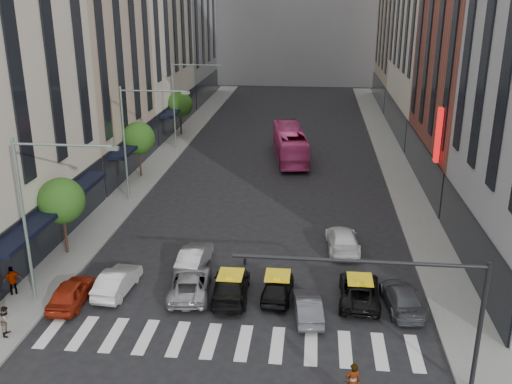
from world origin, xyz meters
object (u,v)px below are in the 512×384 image
(streetlamp_mid, at_px, (135,129))
(car_red, at_px, (71,292))
(bus, at_px, (290,144))
(pedestrian_near, at_px, (6,320))
(streetlamp_far, at_px, (182,94))
(taxi_center, at_px, (277,287))
(taxi_left, at_px, (231,286))
(pedestrian_far, at_px, (13,281))
(streetlamp_near, at_px, (39,201))
(car_white_front, at_px, (117,281))

(streetlamp_mid, bearing_deg, car_red, -86.32)
(bus, xyz_separation_m, pedestrian_near, (-12.08, -32.62, -0.66))
(pedestrian_near, bearing_deg, streetlamp_far, -15.82)
(taxi_center, bearing_deg, car_red, 12.54)
(streetlamp_mid, relative_size, streetlamp_far, 1.00)
(streetlamp_far, relative_size, taxi_left, 1.90)
(taxi_center, bearing_deg, bus, -85.44)
(streetlamp_far, distance_m, pedestrian_far, 31.93)
(streetlamp_mid, bearing_deg, streetlamp_near, -90.00)
(streetlamp_near, bearing_deg, taxi_left, 10.15)
(car_red, bearing_deg, bus, -110.79)
(pedestrian_near, xyz_separation_m, pedestrian_far, (-1.66, 3.74, 0.06))
(pedestrian_far, bearing_deg, car_red, 141.29)
(taxi_center, height_order, pedestrian_near, pedestrian_near)
(pedestrian_near, relative_size, pedestrian_far, 0.92)
(streetlamp_near, height_order, car_white_front, streetlamp_near)
(car_white_front, xyz_separation_m, pedestrian_far, (-5.49, -1.10, 0.30))
(streetlamp_near, distance_m, car_red, 5.33)
(car_red, distance_m, pedestrian_near, 3.81)
(bus, relative_size, pedestrian_far, 6.80)
(car_red, distance_m, car_white_front, 2.52)
(taxi_center, bearing_deg, streetlamp_mid, -46.40)
(car_red, bearing_deg, car_white_front, -145.07)
(car_red, height_order, pedestrian_far, pedestrian_far)
(car_red, distance_m, pedestrian_far, 3.50)
(streetlamp_mid, relative_size, taxi_left, 1.90)
(bus, distance_m, pedestrian_near, 34.79)
(car_white_front, relative_size, pedestrian_near, 2.68)
(car_white_front, bearing_deg, streetlamp_far, -80.09)
(taxi_left, xyz_separation_m, bus, (1.89, 27.74, 0.88))
(car_red, bearing_deg, taxi_left, -171.13)
(streetlamp_mid, relative_size, car_red, 2.27)
(car_red, xyz_separation_m, pedestrian_near, (-1.80, -3.35, 0.24))
(car_white_front, height_order, pedestrian_near, pedestrian_near)
(taxi_left, bearing_deg, taxi_center, -177.44)
(car_white_front, bearing_deg, streetlamp_mid, -73.84)
(streetlamp_far, height_order, pedestrian_near, streetlamp_far)
(car_red, bearing_deg, pedestrian_near, 60.32)
(streetlamp_far, height_order, car_white_front, streetlamp_far)
(bus, relative_size, pedestrian_near, 7.37)
(streetlamp_mid, bearing_deg, taxi_center, -49.63)
(taxi_center, relative_size, pedestrian_near, 2.53)
(car_red, distance_m, taxi_center, 11.07)
(taxi_left, distance_m, bus, 27.82)
(taxi_center, bearing_deg, streetlamp_near, 12.50)
(taxi_left, height_order, pedestrian_far, pedestrian_far)
(streetlamp_near, xyz_separation_m, car_white_front, (3.04, 1.65, -5.23))
(streetlamp_far, height_order, taxi_left, streetlamp_far)
(streetlamp_near, relative_size, taxi_left, 1.90)
(streetlamp_near, relative_size, streetlamp_far, 1.00)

